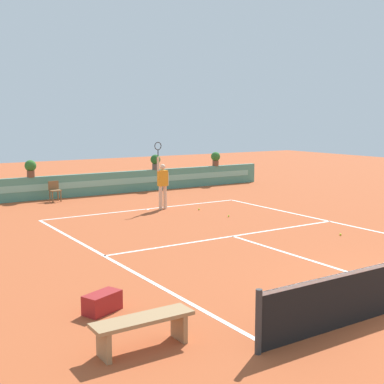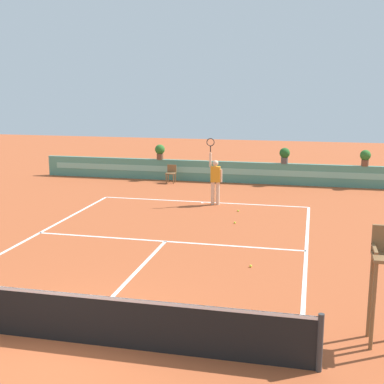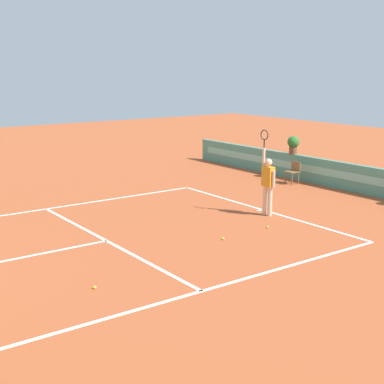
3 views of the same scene
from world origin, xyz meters
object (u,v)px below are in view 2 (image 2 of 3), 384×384
Objects in this scene: ball_kid_chair at (171,173)px; potted_plant_far_right at (365,157)px; tennis_ball_mid_court at (238,211)px; tennis_player at (215,178)px; tennis_ball_near_baseline at (235,223)px; potted_plant_right at (285,154)px; potted_plant_left at (160,151)px; tennis_ball_by_sideline at (251,266)px.

potted_plant_far_right is (8.80, 0.73, 0.93)m from ball_kid_chair.
potted_plant_far_right is at bearing 4.75° from ball_kid_chair.
potted_plant_far_right reaches higher than tennis_ball_mid_court.
tennis_player is 38.01× the size of tennis_ball_near_baseline.
potted_plant_right is (1.32, 5.78, 1.38)m from tennis_ball_mid_court.
tennis_ball_mid_court is 0.09× the size of potted_plant_left.
potted_plant_right reaches higher than ball_kid_chair.
potted_plant_far_right reaches higher than ball_kid_chair.
potted_plant_right is (5.24, 0.73, 0.93)m from ball_kid_chair.
potted_plant_left is at bearing 128.96° from tennis_ball_mid_court.
tennis_ball_mid_court is (-0.13, 1.71, 0.00)m from tennis_ball_near_baseline.
potted_plant_left is (-4.68, 5.78, 1.38)m from tennis_ball_mid_court.
tennis_ball_near_baseline is at bearing -99.03° from potted_plant_right.
tennis_ball_by_sideline is 0.09× the size of potted_plant_far_right.
potted_plant_far_right is at bearing 57.62° from tennis_ball_near_baseline.
tennis_player is 3.08m from tennis_ball_near_baseline.
potted_plant_right is at bearing 0.00° from potted_plant_left.
tennis_ball_by_sideline is 0.09× the size of potted_plant_left.
potted_plant_right reaches higher than tennis_ball_mid_court.
ball_kid_chair is at bearing 127.80° from tennis_ball_mid_court.
tennis_player reaches higher than tennis_ball_near_baseline.
tennis_player is at bearing 137.49° from tennis_ball_mid_court.
tennis_ball_mid_court is at bearing -130.15° from potted_plant_far_right.
tennis_ball_near_baseline is at bearing -59.08° from ball_kid_chair.
potted_plant_left is (-3.64, 4.83, 0.36)m from tennis_player.
tennis_ball_mid_court is at bearing -52.20° from ball_kid_chair.
potted_plant_right is 1.00× the size of potted_plant_left.
tennis_ball_by_sideline is at bearing -78.89° from tennis_ball_mid_court.
potted_plant_far_right is at bearing 39.21° from tennis_player.
potted_plant_left is (-5.83, 11.67, 1.38)m from tennis_ball_by_sideline.
tennis_ball_by_sideline is 11.75m from potted_plant_right.
tennis_ball_near_baseline is at bearing -85.68° from tennis_ball_mid_court.
potted_plant_right is at bearing 180.00° from potted_plant_far_right.
tennis_ball_by_sideline is (1.03, -4.18, 0.00)m from tennis_ball_near_baseline.
tennis_ball_mid_court is at bearing -42.51° from tennis_player.
potted_plant_right is at bearing 77.16° from tennis_ball_mid_court.
tennis_ball_by_sideline is (2.20, -6.84, -1.02)m from tennis_player.
ball_kid_chair is 1.41m from potted_plant_left.
tennis_ball_mid_court is 1.00× the size of tennis_ball_by_sideline.
tennis_ball_mid_court is 6.09m from potted_plant_right.
tennis_ball_near_baseline is (4.05, -6.76, -0.44)m from ball_kid_chair.
potted_plant_far_right is 9.56m from potted_plant_left.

